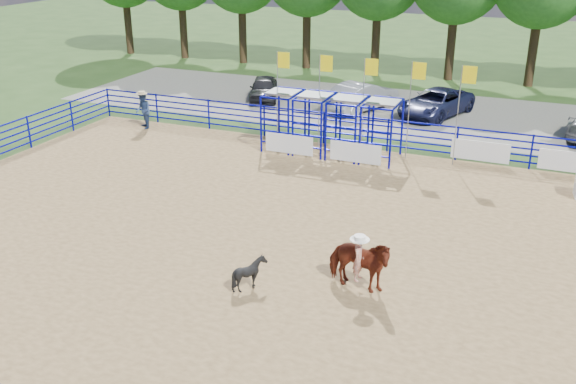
# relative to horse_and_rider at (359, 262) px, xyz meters

# --- Properties ---
(ground) EXTENTS (120.00, 120.00, 0.00)m
(ground) POSITION_rel_horse_and_rider_xyz_m (-2.23, 1.89, -0.88)
(ground) COLOR #324E1F
(ground) RESTS_ON ground
(arena_dirt) EXTENTS (30.00, 20.00, 0.02)m
(arena_dirt) POSITION_rel_horse_and_rider_xyz_m (-2.23, 1.89, -0.87)
(arena_dirt) COLOR olive
(arena_dirt) RESTS_ON ground
(gravel_strip) EXTENTS (40.00, 10.00, 0.01)m
(gravel_strip) POSITION_rel_horse_and_rider_xyz_m (-2.23, 18.89, -0.88)
(gravel_strip) COLOR slate
(gravel_strip) RESTS_ON ground
(horse_and_rider) EXTENTS (1.97, 1.04, 2.26)m
(horse_and_rider) POSITION_rel_horse_and_rider_xyz_m (0.00, 0.00, 0.00)
(horse_and_rider) COLOR maroon
(horse_and_rider) RESTS_ON arena_dirt
(calf) EXTENTS (0.99, 0.91, 0.95)m
(calf) POSITION_rel_horse_and_rider_xyz_m (-2.75, -1.09, -0.39)
(calf) COLOR black
(calf) RESTS_ON arena_dirt
(spectator_cowboy) EXTENTS (1.09, 1.09, 1.84)m
(spectator_cowboy) POSITION_rel_horse_and_rider_xyz_m (-14.26, 10.75, 0.06)
(spectator_cowboy) COLOR navy
(spectator_cowboy) RESTS_ON arena_dirt
(car_a) EXTENTS (2.80, 4.15, 1.31)m
(car_a) POSITION_rel_horse_and_rider_xyz_m (-11.18, 18.33, -0.21)
(car_a) COLOR black
(car_a) RESTS_ON gravel_strip
(car_b) EXTENTS (3.35, 4.94, 1.54)m
(car_b) POSITION_rel_horse_and_rider_xyz_m (-5.30, 18.24, -0.10)
(car_b) COLOR gray
(car_b) RESTS_ON gravel_strip
(car_c) EXTENTS (3.83, 5.49, 1.39)m
(car_c) POSITION_rel_horse_and_rider_xyz_m (-1.35, 18.64, -0.17)
(car_c) COLOR #151836
(car_c) RESTS_ON gravel_strip
(perimeter_fence) EXTENTS (30.10, 20.10, 1.50)m
(perimeter_fence) POSITION_rel_horse_and_rider_xyz_m (-2.23, 1.89, -0.13)
(perimeter_fence) COLOR #060994
(perimeter_fence) RESTS_ON ground
(chute_assembly) EXTENTS (19.32, 2.41, 4.20)m
(chute_assembly) POSITION_rel_horse_and_rider_xyz_m (-4.13, 10.73, 0.38)
(chute_assembly) COLOR #060994
(chute_assembly) RESTS_ON ground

